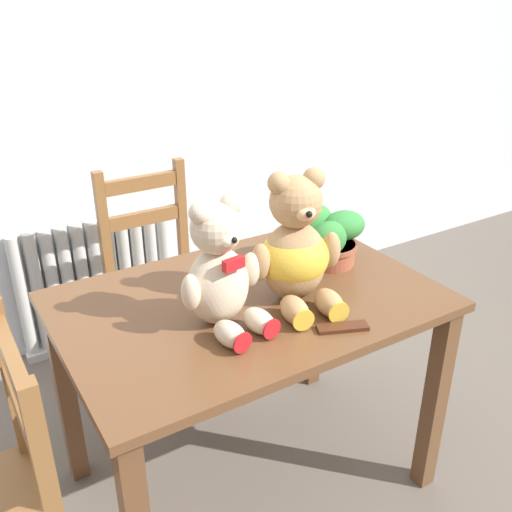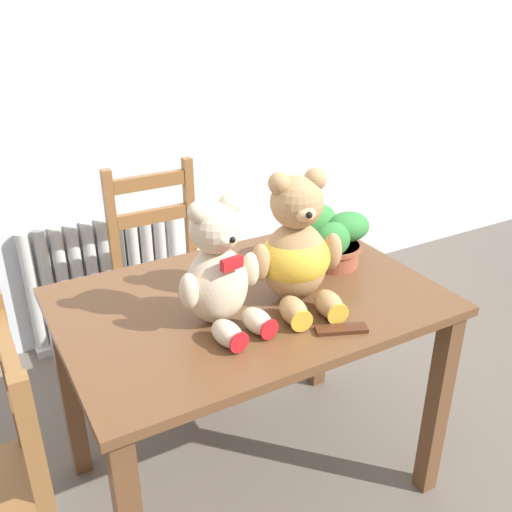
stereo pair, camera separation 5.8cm
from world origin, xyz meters
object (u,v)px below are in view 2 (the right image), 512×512
Objects in this scene: teddy_bear_right at (296,251)px; chocolate_bar at (341,329)px; teddy_bear_left at (219,272)px; potted_plant at (331,237)px; wooden_chair_behind at (169,285)px.

chocolate_bar is (0.02, -0.22, -0.16)m from teddy_bear_right.
potted_plant is at bearing -171.53° from teddy_bear_left.
teddy_bear_right is at bearing -148.27° from potted_plant.
wooden_chair_behind is 1.09m from chocolate_bar.
potted_plant is at bearing 118.55° from wooden_chair_behind.
teddy_bear_right is 0.27m from chocolate_bar.
teddy_bear_right is 0.29m from potted_plant.
chocolate_bar is at bearing 133.67° from teddy_bear_left.
potted_plant is (0.24, 0.15, -0.06)m from teddy_bear_right.
teddy_bear_left is 0.26m from teddy_bear_right.
teddy_bear_right reaches higher than wooden_chair_behind.
teddy_bear_left is at bearing -162.98° from potted_plant.
potted_plant is 1.60× the size of chocolate_bar.
teddy_bear_right is at bearing 98.41° from wooden_chair_behind.
teddy_bear_left is (-0.14, -0.82, 0.47)m from wooden_chair_behind.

